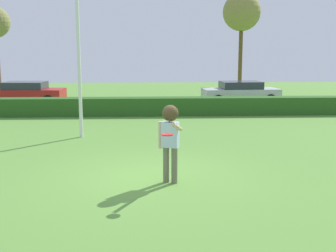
% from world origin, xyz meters
% --- Properties ---
extents(ground_plane, '(60.00, 60.00, 0.00)m').
position_xyz_m(ground_plane, '(0.00, 0.00, 0.00)').
color(ground_plane, '#5B8F3A').
extents(person, '(0.54, 0.83, 1.81)m').
position_xyz_m(person, '(0.50, -0.41, 1.18)').
color(person, '#6A6751').
rests_on(person, ground).
extents(frisbee, '(0.25, 0.25, 0.02)m').
position_xyz_m(frisbee, '(0.39, -1.33, 1.32)').
color(frisbee, red).
extents(lamppost, '(0.24, 0.24, 6.57)m').
position_xyz_m(lamppost, '(-2.33, 5.03, 3.61)').
color(lamppost, silver).
rests_on(lamppost, ground).
extents(hedge_row, '(29.62, 0.90, 0.82)m').
position_xyz_m(hedge_row, '(0.00, 10.01, 0.41)').
color(hedge_row, '#29561D').
rests_on(hedge_row, ground).
extents(parked_car_red, '(4.28, 1.98, 1.25)m').
position_xyz_m(parked_car_red, '(-6.79, 14.43, 0.69)').
color(parked_car_red, '#B21E1E').
rests_on(parked_car_red, ground).
extents(parked_car_silver, '(4.31, 2.05, 1.25)m').
position_xyz_m(parked_car_silver, '(5.22, 14.11, 0.69)').
color(parked_car_silver, '#B7B7BC').
rests_on(parked_car_silver, ground).
extents(birch_tree, '(2.50, 2.50, 6.70)m').
position_xyz_m(birch_tree, '(6.26, 19.30, 5.39)').
color(birch_tree, brown).
rests_on(birch_tree, ground).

